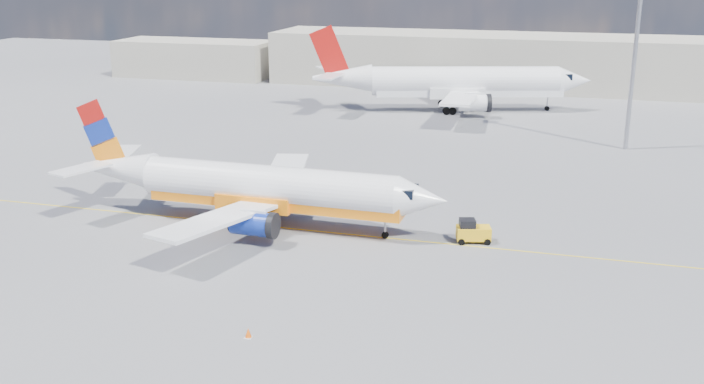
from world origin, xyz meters
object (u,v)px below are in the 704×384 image
(gse_tug, at_px, (472,231))
(main_jet, at_px, (258,187))
(traffic_cone, at_px, (248,333))
(second_jet, at_px, (456,83))

(gse_tug, bearing_deg, main_jet, 167.28)
(gse_tug, height_order, traffic_cone, gse_tug)
(main_jet, distance_m, traffic_cone, 18.50)
(gse_tug, xyz_separation_m, traffic_cone, (-9.41, -17.88, -0.52))
(second_jet, distance_m, gse_tug, 49.97)
(gse_tug, distance_m, traffic_cone, 20.22)
(main_jet, relative_size, traffic_cone, 52.56)
(main_jet, relative_size, gse_tug, 11.25)
(main_jet, xyz_separation_m, traffic_cone, (6.45, -17.12, -2.71))
(main_jet, relative_size, second_jet, 0.80)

